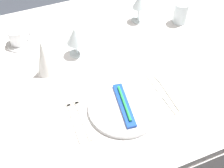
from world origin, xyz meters
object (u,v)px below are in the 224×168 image
at_px(wine_glass_left, 139,3).
at_px(coffee_cup_left, 18,36).
at_px(toothbrush_package, 124,105).
at_px(fork_outer, 81,115).
at_px(dinner_knife, 162,94).
at_px(napkin_folded, 44,58).
at_px(spoon_soup, 164,87).
at_px(dinner_plate, 124,107).
at_px(fork_inner, 73,117).
at_px(drink_tumbler, 180,14).
at_px(wine_glass_right, 75,37).

bearing_deg(wine_glass_left, coffee_cup_left, 176.03).
bearing_deg(toothbrush_package, fork_outer, 168.76).
relative_size(fork_outer, dinner_knife, 0.93).
xyz_separation_m(toothbrush_package, dinner_knife, (0.17, 0.01, -0.02)).
height_order(fork_outer, napkin_folded, napkin_folded).
bearing_deg(spoon_soup, fork_outer, -178.92).
distance_m(dinner_plate, toothbrush_package, 0.02).
xyz_separation_m(dinner_plate, spoon_soup, (0.20, 0.04, -0.01)).
xyz_separation_m(fork_inner, napkin_folded, (-0.03, 0.27, 0.08)).
bearing_deg(wine_glass_left, spoon_soup, -102.67).
relative_size(dinner_knife, drink_tumbler, 2.21).
distance_m(dinner_plate, wine_glass_left, 0.59).
bearing_deg(coffee_cup_left, fork_inner, -78.53).
relative_size(wine_glass_right, drink_tumbler, 1.33).
bearing_deg(napkin_folded, fork_inner, -83.65).
distance_m(fork_inner, napkin_folded, 0.29).
bearing_deg(fork_inner, dinner_plate, -10.12).
bearing_deg(dinner_plate, fork_outer, 168.76).
height_order(fork_inner, wine_glass_right, wine_glass_right).
distance_m(toothbrush_package, dinner_knife, 0.17).
relative_size(toothbrush_package, dinner_knife, 0.91).
xyz_separation_m(coffee_cup_left, wine_glass_right, (0.23, -0.17, 0.05)).
bearing_deg(wine_glass_right, spoon_soup, -51.23).
distance_m(toothbrush_package, coffee_cup_left, 0.62).
bearing_deg(wine_glass_right, toothbrush_package, -79.36).
distance_m(fork_outer, dinner_knife, 0.33).
bearing_deg(drink_tumbler, wine_glass_left, 154.06).
distance_m(dinner_knife, wine_glass_left, 0.52).
relative_size(fork_inner, napkin_folded, 1.26).
relative_size(dinner_plate, coffee_cup_left, 2.73).
distance_m(dinner_plate, spoon_soup, 0.20).
bearing_deg(drink_tumbler, coffee_cup_left, 170.37).
height_order(dinner_plate, fork_outer, dinner_plate).
xyz_separation_m(fork_outer, coffee_cup_left, (-0.14, 0.51, 0.04)).
relative_size(toothbrush_package, wine_glass_right, 1.51).
xyz_separation_m(fork_outer, wine_glass_right, (0.09, 0.34, 0.10)).
distance_m(coffee_cup_left, wine_glass_right, 0.29).
bearing_deg(dinner_plate, wine_glass_right, 100.64).
bearing_deg(coffee_cup_left, dinner_plate, -61.19).
height_order(coffee_cup_left, wine_glass_right, wine_glass_right).
bearing_deg(fork_inner, spoon_soup, 0.62).
xyz_separation_m(fork_outer, fork_inner, (-0.03, 0.00, -0.00)).
height_order(dinner_plate, coffee_cup_left, coffee_cup_left).
xyz_separation_m(fork_inner, drink_tumbler, (0.68, 0.37, 0.04)).
height_order(dinner_knife, coffee_cup_left, coffee_cup_left).
bearing_deg(drink_tumbler, napkin_folded, -172.17).
bearing_deg(wine_glass_right, dinner_plate, -79.36).
bearing_deg(toothbrush_package, wine_glass_right, 100.64).
relative_size(toothbrush_package, spoon_soup, 1.01).
bearing_deg(fork_outer, spoon_soup, 1.08).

